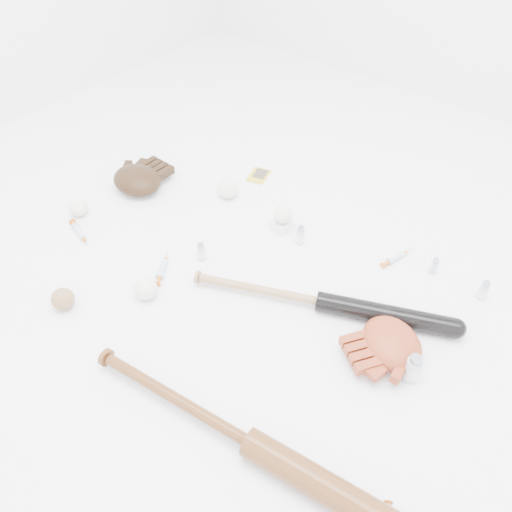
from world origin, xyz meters
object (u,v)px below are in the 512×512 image
Objects in this scene: pedestal at (282,225)px; glove_dark at (137,180)px; bat_dark at (320,301)px; bat_wood at (251,443)px.

glove_dark is at bearing -164.25° from pedestal.
bat_dark is 0.38m from pedestal.
bat_wood is 15.08× the size of pedestal.
bat_dark is at bearing 96.63° from bat_wood.
pedestal is at bearing 113.87° from bat_wood.
bat_dark is 0.89m from glove_dark.
glove_dark reaches higher than bat_dark.
pedestal is at bearing 120.11° from bat_dark.
glove_dark is (-0.88, 0.06, 0.01)m from bat_dark.
bat_dark is 0.49m from bat_wood.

